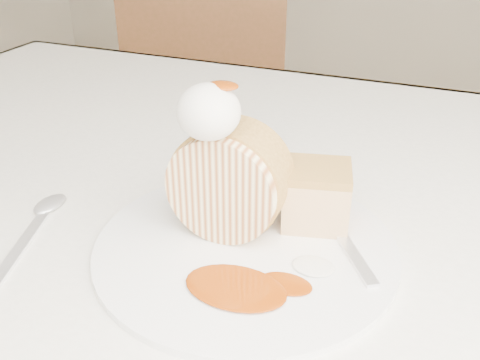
% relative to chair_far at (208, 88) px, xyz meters
% --- Properties ---
extents(table, '(1.40, 0.90, 0.75)m').
position_rel_chair_far_xyz_m(table, '(0.46, -0.86, 0.13)').
color(table, white).
rests_on(table, ground).
extents(chair_far, '(0.56, 0.56, 0.94)m').
position_rel_chair_far_xyz_m(chair_far, '(0.00, 0.00, 0.00)').
color(chair_far, brown).
rests_on(chair_far, ground).
extents(plate, '(0.36, 0.36, 0.01)m').
position_rel_chair_far_xyz_m(plate, '(0.51, -0.99, 0.22)').
color(plate, white).
rests_on(plate, table).
extents(roulade_slice, '(0.11, 0.06, 0.11)m').
position_rel_chair_far_xyz_m(roulade_slice, '(0.48, -0.97, 0.28)').
color(roulade_slice, '#F7E6AC').
rests_on(roulade_slice, plate).
extents(cake_chunk, '(0.08, 0.07, 0.05)m').
position_rel_chair_far_xyz_m(cake_chunk, '(0.56, -0.93, 0.25)').
color(cake_chunk, '#B68A45').
rests_on(cake_chunk, plate).
extents(whipped_cream, '(0.06, 0.06, 0.05)m').
position_rel_chair_far_xyz_m(whipped_cream, '(0.48, -0.99, 0.36)').
color(whipped_cream, silver).
rests_on(whipped_cream, roulade_slice).
extents(caramel_drizzle, '(0.03, 0.02, 0.01)m').
position_rel_chair_far_xyz_m(caramel_drizzle, '(0.49, -0.99, 0.39)').
color(caramel_drizzle, '#8A3205').
rests_on(caramel_drizzle, whipped_cream).
extents(caramel_pool, '(0.10, 0.08, 0.00)m').
position_rel_chair_far_xyz_m(caramel_pool, '(0.53, -1.06, 0.23)').
color(caramel_pool, '#8A3205').
rests_on(caramel_pool, plate).
extents(fork, '(0.12, 0.16, 0.00)m').
position_rel_chair_far_xyz_m(fork, '(0.60, -0.96, 0.23)').
color(fork, silver).
rests_on(fork, plate).
extents(spoon, '(0.07, 0.16, 0.00)m').
position_rel_chair_far_xyz_m(spoon, '(0.30, -1.07, 0.22)').
color(spoon, silver).
rests_on(spoon, table).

